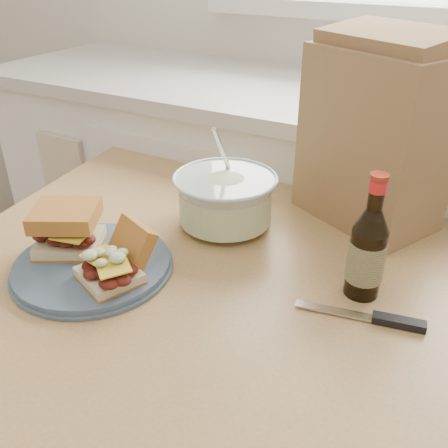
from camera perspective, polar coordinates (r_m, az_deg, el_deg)
The scene contains 9 objects.
cabinet_run at distance 1.62m, azimuth 14.78°, elevation -2.41°, with size 2.50×0.64×0.94m.
dining_table at distance 1.02m, azimuth -3.88°, elevation -9.55°, with size 1.05×1.05×0.78m.
plate at distance 0.95m, azimuth -14.78°, elevation -4.60°, with size 0.28×0.28×0.02m, color #465A71.
sandwich_left at distance 0.97m, azimuth -17.44°, elevation -0.42°, with size 0.15×0.15×0.09m.
sandwich_right at distance 0.88m, azimuth -12.21°, elevation -4.11°, with size 0.13×0.17×0.08m.
coleslaw_bowl at distance 1.03m, azimuth 0.14°, elevation 2.58°, with size 0.22×0.22×0.21m.
beer_bottle at distance 0.85m, azimuth 16.04°, elevation -3.05°, with size 0.06×0.06×0.22m.
knife at distance 0.84m, azimuth 17.59°, elevation -10.33°, with size 0.20×0.06×0.01m.
paper_bag at distance 1.07m, azimuth 16.86°, elevation 9.29°, with size 0.27×0.18×0.36m, color #99794A.
Camera 1 is at (0.28, 0.33, 1.30)m, focal length 40.00 mm.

